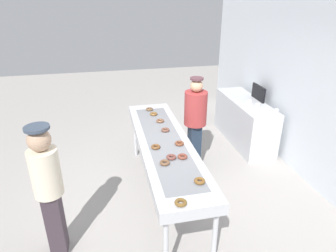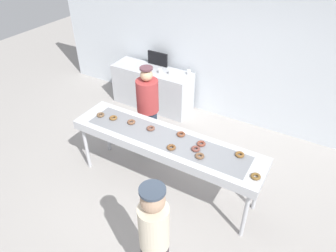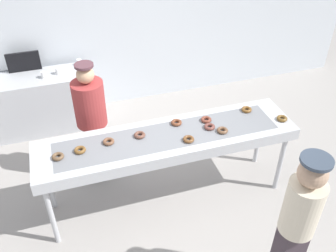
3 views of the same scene
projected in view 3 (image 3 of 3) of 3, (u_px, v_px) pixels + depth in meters
ground_plane at (168, 196)px, 4.65m from camera, size 16.00×16.00×0.00m
back_wall at (120, 19)px, 5.66m from camera, size 8.00×0.12×2.81m
fryer_conveyor at (168, 141)px, 4.13m from camera, size 2.90×0.69×0.96m
chocolate_donut_0 at (140, 135)px, 4.06m from camera, size 0.16×0.16×0.04m
chocolate_donut_1 at (206, 120)px, 4.29m from camera, size 0.17×0.17×0.04m
chocolate_donut_2 at (247, 110)px, 4.46m from camera, size 0.17×0.17×0.04m
chocolate_donut_3 at (109, 142)px, 3.97m from camera, size 0.17×0.17×0.04m
chocolate_donut_4 at (58, 157)px, 3.77m from camera, size 0.15×0.15×0.04m
chocolate_donut_5 at (188, 139)px, 4.00m from camera, size 0.17×0.17×0.04m
chocolate_donut_6 at (209, 127)px, 4.18m from camera, size 0.17×0.17×0.04m
chocolate_donut_7 at (222, 130)px, 4.13m from camera, size 0.14×0.14×0.04m
chocolate_donut_8 at (80, 150)px, 3.86m from camera, size 0.14×0.14×0.04m
chocolate_donut_9 at (176, 123)px, 4.24m from camera, size 0.14×0.14×0.04m
chocolate_donut_10 at (282, 118)px, 4.31m from camera, size 0.16×0.16×0.04m
worker_baker at (91, 116)px, 4.44m from camera, size 0.37×0.37×1.61m
customer_waiting at (297, 222)px, 3.19m from camera, size 0.31×0.31×1.63m
prep_counter at (33, 104)px, 5.53m from camera, size 1.74×0.57×0.88m
paper_cup_0 at (58, 71)px, 5.34m from camera, size 0.07×0.07×0.09m
paper_cup_1 at (44, 75)px, 5.25m from camera, size 0.07×0.07×0.09m
paper_cup_2 at (79, 62)px, 5.56m from camera, size 0.07×0.07×0.09m
menu_display at (24, 62)px, 5.36m from camera, size 0.46×0.04×0.29m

